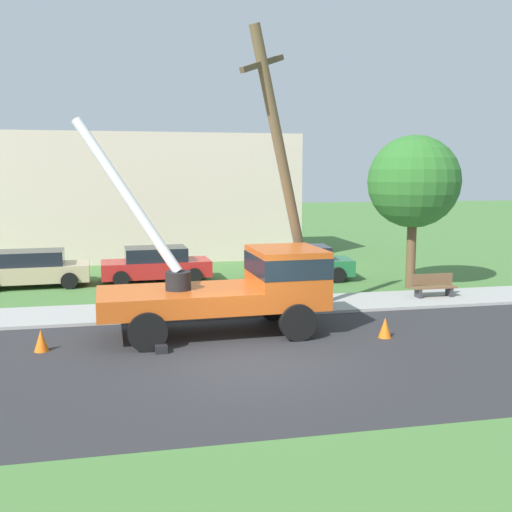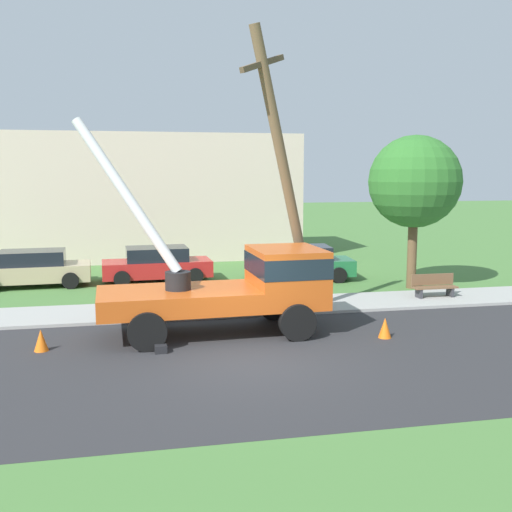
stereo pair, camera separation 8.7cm
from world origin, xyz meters
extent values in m
plane|color=#477538|center=(0.00, 12.00, 0.00)|extent=(120.00, 120.00, 0.00)
cube|color=#2B2B2D|center=(0.00, 0.00, 0.00)|extent=(80.00, 8.48, 0.01)
cube|color=#9E9E99|center=(0.00, 5.53, 0.05)|extent=(80.00, 2.58, 0.10)
cube|color=#C65119|center=(-1.59, 2.60, 1.02)|extent=(4.38, 2.55, 0.55)
cube|color=#C65119|center=(1.51, 2.72, 1.55)|extent=(1.98, 2.47, 1.60)
cube|color=#19232D|center=(1.51, 2.72, 1.90)|extent=(2.00, 2.49, 0.56)
cylinder|color=black|center=(-1.57, 2.61, 1.55)|extent=(0.70, 0.70, 0.50)
cylinder|color=silver|center=(-2.87, 3.21, 3.85)|extent=(2.93, 1.56, 4.26)
cube|color=black|center=(-2.13, 1.13, 0.10)|extent=(0.31, 0.31, 0.20)
cube|color=black|center=(-2.24, 4.03, 0.10)|extent=(0.31, 0.31, 0.20)
cylinder|color=black|center=(1.51, 1.51, 0.50)|extent=(1.00, 0.30, 1.00)
cylinder|color=black|center=(1.43, 3.91, 0.50)|extent=(1.00, 0.30, 1.00)
cylinder|color=black|center=(-2.45, 1.37, 0.50)|extent=(1.00, 0.30, 1.00)
cylinder|color=black|center=(-2.54, 3.77, 0.50)|extent=(1.00, 0.30, 1.00)
cylinder|color=brown|center=(1.84, 4.12, 4.27)|extent=(2.74, 2.15, 8.63)
cube|color=brown|center=(0.97, 3.47, 7.51)|extent=(1.51, 1.18, 0.73)
cone|color=orange|center=(3.92, 1.28, 0.28)|extent=(0.36, 0.36, 0.56)
cone|color=orange|center=(-5.08, 1.90, 0.28)|extent=(0.36, 0.36, 0.56)
cube|color=tan|center=(-6.64, 11.10, 0.55)|extent=(4.48, 2.01, 0.65)
cube|color=black|center=(-6.64, 11.10, 1.15)|extent=(2.54, 1.78, 0.55)
cylinder|color=black|center=(-5.14, 10.27, 0.32)|extent=(0.64, 0.22, 0.64)
cylinder|color=black|center=(-5.23, 12.07, 0.32)|extent=(0.64, 0.22, 0.64)
cube|color=#B21E1E|center=(-1.78, 11.21, 0.55)|extent=(4.47, 1.99, 0.65)
cube|color=black|center=(-1.78, 11.21, 1.15)|extent=(2.53, 1.76, 0.55)
cylinder|color=black|center=(-0.29, 10.38, 0.32)|extent=(0.64, 0.22, 0.64)
cylinder|color=black|center=(-0.37, 12.18, 0.32)|extent=(0.64, 0.22, 0.64)
cylinder|color=black|center=(-3.19, 10.25, 0.32)|extent=(0.64, 0.22, 0.64)
cylinder|color=black|center=(-3.27, 12.05, 0.32)|extent=(0.64, 0.22, 0.64)
cube|color=#1E6638|center=(4.09, 10.37, 0.55)|extent=(4.55, 2.20, 0.65)
cube|color=black|center=(4.09, 10.37, 1.15)|extent=(2.61, 1.88, 0.55)
cylinder|color=black|center=(5.45, 9.34, 0.32)|extent=(0.64, 0.22, 0.64)
cylinder|color=black|center=(5.62, 11.13, 0.32)|extent=(0.64, 0.22, 0.64)
cylinder|color=black|center=(2.56, 9.61, 0.32)|extent=(0.64, 0.22, 0.64)
cylinder|color=black|center=(2.72, 11.40, 0.32)|extent=(0.64, 0.22, 0.64)
cube|color=brown|center=(7.66, 5.53, 0.45)|extent=(1.60, 0.44, 0.06)
cube|color=brown|center=(7.66, 5.73, 0.70)|extent=(1.60, 0.06, 0.40)
cube|color=#333338|center=(7.06, 5.53, 0.23)|extent=(0.10, 0.40, 0.45)
cube|color=#333338|center=(8.26, 5.53, 0.23)|extent=(0.10, 0.40, 0.45)
cylinder|color=brown|center=(7.84, 7.73, 1.92)|extent=(0.36, 0.36, 3.85)
sphere|color=#2D6B28|center=(7.84, 7.73, 4.12)|extent=(3.52, 3.52, 3.52)
cube|color=beige|center=(-3.12, 19.11, 3.20)|extent=(18.00, 6.00, 6.40)
camera|label=1|loc=(-2.85, -13.59, 4.48)|focal=42.23mm
camera|label=2|loc=(-2.76, -13.61, 4.48)|focal=42.23mm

